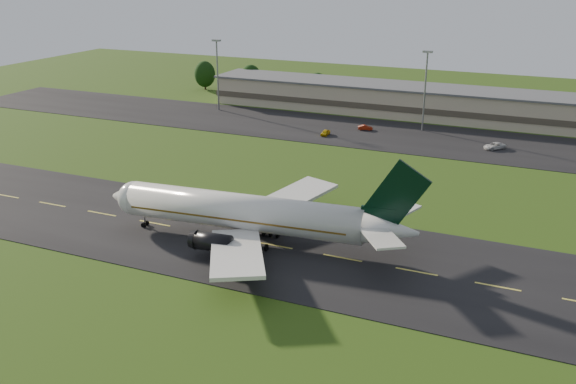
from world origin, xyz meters
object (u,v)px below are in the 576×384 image
at_px(light_mast_centre, 426,81).
at_px(service_vehicle_b, 365,128).
at_px(airliner, 248,213).
at_px(light_mast_west, 217,67).
at_px(service_vehicle_a, 325,133).
at_px(terminal, 441,104).
at_px(service_vehicle_c, 495,146).

distance_m(light_mast_centre, service_vehicle_b, 18.95).
distance_m(airliner, service_vehicle_b, 74.57).
height_order(airliner, light_mast_west, light_mast_west).
distance_m(airliner, service_vehicle_a, 66.32).
relative_size(airliner, light_mast_centre, 2.52).
height_order(airliner, terminal, airliner).
bearing_deg(service_vehicle_b, service_vehicle_c, -113.00).
bearing_deg(light_mast_centre, service_vehicle_c, -29.07).
height_order(light_mast_centre, service_vehicle_c, light_mast_centre).
height_order(light_mast_centre, service_vehicle_a, light_mast_centre).
distance_m(airliner, light_mast_west, 94.88).
xyz_separation_m(airliner, light_mast_centre, (9.51, 79.92, 8.08)).
bearing_deg(airliner, light_mast_centre, 78.00).
bearing_deg(terminal, service_vehicle_b, -124.50).
bearing_deg(airliner, terminal, 78.31).
xyz_separation_m(light_mast_west, light_mast_centre, (60.00, 0.00, 0.00)).
xyz_separation_m(airliner, service_vehicle_b, (-4.04, 74.35, -3.95)).
relative_size(airliner, terminal, 0.35).
bearing_deg(service_vehicle_a, light_mast_west, 158.17).
height_order(airliner, light_mast_centre, light_mast_centre).
relative_size(airliner, service_vehicle_c, 9.66).
distance_m(airliner, light_mast_centre, 80.89).
height_order(light_mast_west, service_vehicle_a, light_mast_west).
bearing_deg(airliner, light_mast_west, 117.07).
relative_size(terminal, service_vehicle_c, 27.32).
bearing_deg(service_vehicle_a, light_mast_centre, 33.83).
bearing_deg(service_vehicle_a, service_vehicle_c, 4.63).
bearing_deg(service_vehicle_c, service_vehicle_b, -145.31).
relative_size(terminal, light_mast_west, 7.13).
relative_size(airliner, service_vehicle_a, 12.97).
relative_size(terminal, light_mast_centre, 7.13).
xyz_separation_m(airliner, service_vehicle_a, (-11.62, 65.18, -3.89)).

